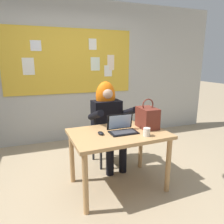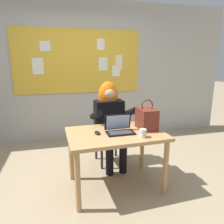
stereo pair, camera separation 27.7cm
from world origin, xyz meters
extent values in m
plane|color=tan|center=(0.00, 0.00, 0.00)|extent=(24.00, 24.00, 0.00)
cube|color=#B2B2AD|center=(0.00, 1.87, 1.34)|extent=(6.25, 0.10, 2.68)
cube|color=gold|center=(0.00, 1.80, 1.55)|extent=(2.40, 0.02, 1.20)
cube|color=white|center=(-0.60, 1.79, 1.82)|extent=(0.20, 0.01, 0.18)
cube|color=white|center=(0.46, 1.79, 1.51)|extent=(0.22, 0.02, 0.25)
cube|color=white|center=(-0.75, 1.79, 1.47)|extent=(0.20, 0.01, 0.30)
cube|color=white|center=(0.43, 1.79, 1.87)|extent=(0.15, 0.01, 0.20)
cube|color=#F4E0C6|center=(0.80, 1.79, 1.53)|extent=(0.14, 0.01, 0.30)
cube|color=white|center=(0.74, 1.79, 1.37)|extent=(0.16, 0.01, 0.22)
cube|color=tan|center=(0.25, -0.04, 0.71)|extent=(1.18, 0.82, 0.04)
cylinder|color=tan|center=(-0.25, -0.39, 0.34)|extent=(0.06, 0.06, 0.69)
cylinder|color=tan|center=(0.77, -0.34, 0.34)|extent=(0.06, 0.06, 0.69)
cylinder|color=tan|center=(-0.28, 0.26, 0.34)|extent=(0.06, 0.06, 0.69)
cylinder|color=tan|center=(0.74, 0.31, 0.34)|extent=(0.06, 0.06, 0.69)
cube|color=#2D3347|center=(0.32, 0.62, 0.45)|extent=(0.45, 0.45, 0.04)
cube|color=#2D3347|center=(0.31, 0.81, 0.69)|extent=(0.38, 0.07, 0.45)
cylinder|color=#262628|center=(0.51, 0.47, 0.21)|extent=(0.04, 0.04, 0.43)
cylinder|color=#262628|center=(0.17, 0.44, 0.21)|extent=(0.04, 0.04, 0.43)
cylinder|color=#262628|center=(0.48, 0.81, 0.21)|extent=(0.04, 0.04, 0.43)
cylinder|color=#262628|center=(0.14, 0.78, 0.21)|extent=(0.04, 0.04, 0.43)
cylinder|color=black|center=(0.44, 0.27, 0.23)|extent=(0.11, 0.11, 0.47)
cylinder|color=black|center=(0.24, 0.26, 0.23)|extent=(0.11, 0.11, 0.47)
cylinder|color=black|center=(0.43, 0.44, 0.50)|extent=(0.17, 0.43, 0.15)
cylinder|color=black|center=(0.23, 0.43, 0.50)|extent=(0.17, 0.43, 0.15)
cube|color=black|center=(0.32, 0.64, 0.73)|extent=(0.43, 0.28, 0.52)
cylinder|color=black|center=(0.58, 0.43, 0.84)|extent=(0.11, 0.47, 0.24)
cylinder|color=black|center=(0.09, 0.40, 0.84)|extent=(0.11, 0.47, 0.24)
sphere|color=#D1A889|center=(0.32, 0.64, 1.09)|extent=(0.20, 0.20, 0.20)
ellipsoid|color=orange|center=(0.32, 0.67, 1.05)|extent=(0.31, 0.24, 0.44)
cube|color=black|center=(0.29, -0.09, 0.73)|extent=(0.33, 0.20, 0.01)
cube|color=#333338|center=(0.29, -0.09, 0.74)|extent=(0.28, 0.15, 0.00)
cube|color=black|center=(0.29, 0.02, 0.84)|extent=(0.33, 0.05, 0.20)
cube|color=#99B7E0|center=(0.29, 0.01, 0.84)|extent=(0.29, 0.04, 0.17)
ellipsoid|color=black|center=(0.02, -0.05, 0.74)|extent=(0.08, 0.11, 0.03)
cube|color=maroon|center=(0.66, 0.00, 0.86)|extent=(0.20, 0.30, 0.26)
torus|color=maroon|center=(0.66, 0.00, 1.03)|extent=(0.16, 0.02, 0.16)
cylinder|color=silver|center=(0.50, -0.27, 0.77)|extent=(0.08, 0.08, 0.09)
camera|label=1|loc=(-0.63, -2.25, 1.55)|focal=33.40mm
camera|label=2|loc=(-0.36, -2.33, 1.55)|focal=33.40mm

